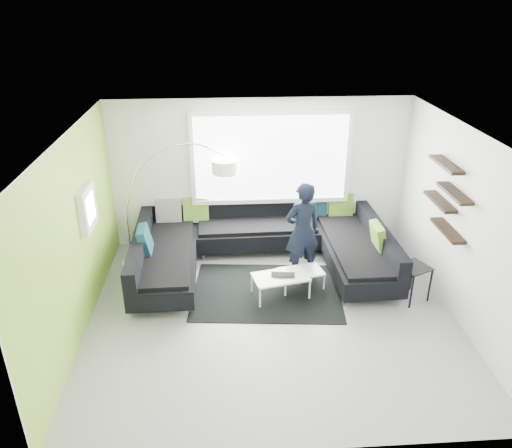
{
  "coord_description": "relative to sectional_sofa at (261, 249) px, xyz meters",
  "views": [
    {
      "loc": [
        -0.67,
        -6.28,
        4.52
      ],
      "look_at": [
        -0.18,
        0.9,
        1.12
      ],
      "focal_mm": 35.0,
      "sensor_mm": 36.0,
      "label": 1
    }
  ],
  "objects": [
    {
      "name": "ground",
      "position": [
        0.06,
        -1.35,
        -0.41
      ],
      "size": [
        5.5,
        5.5,
        0.0
      ],
      "primitive_type": "plane",
      "color": "gray",
      "rests_on": "ground"
    },
    {
      "name": "room_shell",
      "position": [
        0.1,
        -1.15,
        1.4
      ],
      "size": [
        5.54,
        5.04,
        2.82
      ],
      "color": "silver",
      "rests_on": "ground"
    },
    {
      "name": "sectional_sofa",
      "position": [
        0.0,
        0.0,
        0.0
      ],
      "size": [
        4.38,
        2.77,
        0.93
      ],
      "rotation": [
        0.0,
        0.0,
        0.02
      ],
      "color": "black",
      "rests_on": "ground"
    },
    {
      "name": "rug",
      "position": [
        0.03,
        -0.72,
        -0.41
      ],
      "size": [
        2.55,
        1.96,
        0.01
      ],
      "primitive_type": "cube",
      "rotation": [
        0.0,
        0.0,
        -0.09
      ],
      "color": "black",
      "rests_on": "ground"
    },
    {
      "name": "coffee_table",
      "position": [
        0.43,
        -0.73,
        -0.23
      ],
      "size": [
        1.24,
        0.89,
        0.37
      ],
      "primitive_type": "cube",
      "rotation": [
        0.0,
        0.0,
        0.22
      ],
      "color": "white",
      "rests_on": "ground"
    },
    {
      "name": "arc_lamp",
      "position": [
        -2.32,
        0.34,
        0.67
      ],
      "size": [
        2.12,
        1.03,
        2.17
      ],
      "primitive_type": null,
      "rotation": [
        0.0,
        0.0,
        0.15
      ],
      "color": "silver",
      "rests_on": "ground"
    },
    {
      "name": "side_table",
      "position": [
        2.32,
        -1.06,
        -0.12
      ],
      "size": [
        0.57,
        0.57,
        0.59
      ],
      "primitive_type": "cube",
      "rotation": [
        0.0,
        0.0,
        0.43
      ],
      "color": "black",
      "rests_on": "ground"
    },
    {
      "name": "person",
      "position": [
        0.67,
        -0.22,
        0.44
      ],
      "size": [
        0.84,
        0.74,
        1.71
      ],
      "primitive_type": "imported",
      "rotation": [
        0.0,
        0.0,
        3.42
      ],
      "color": "black",
      "rests_on": "ground"
    },
    {
      "name": "laptop",
      "position": [
        0.27,
        -0.89,
        -0.03
      ],
      "size": [
        0.44,
        0.35,
        0.03
      ],
      "primitive_type": "imported",
      "rotation": [
        0.0,
        0.0,
        -0.14
      ],
      "color": "black",
      "rests_on": "coffee_table"
    }
  ]
}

